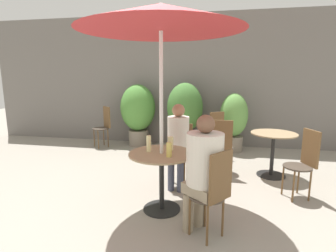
% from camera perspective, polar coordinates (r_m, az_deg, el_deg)
% --- Properties ---
extents(ground_plane, '(20.00, 20.00, 0.00)m').
position_cam_1_polar(ground_plane, '(3.23, -3.68, -19.07)').
color(ground_plane, gray).
extents(storefront_wall, '(10.00, 0.06, 3.00)m').
position_cam_1_polar(storefront_wall, '(6.19, 4.35, 9.74)').
color(storefront_wall, slate).
rests_on(storefront_wall, ground_plane).
extents(cafe_table_near, '(0.78, 0.78, 0.72)m').
position_cam_1_polar(cafe_table_near, '(3.16, -1.41, -9.04)').
color(cafe_table_near, black).
rests_on(cafe_table_near, ground_plane).
extents(cafe_table_far, '(0.71, 0.71, 0.72)m').
position_cam_1_polar(cafe_table_far, '(4.56, 21.90, -3.89)').
color(cafe_table_far, black).
rests_on(cafe_table_far, ground_plane).
extents(bistro_chair_0, '(0.42, 0.41, 0.93)m').
position_cam_1_polar(bistro_chair_0, '(2.63, 10.03, -13.22)').
color(bistro_chair_0, '#42382D').
rests_on(bistro_chair_0, ground_plane).
extents(bistro_chair_1, '(0.36, 0.38, 0.93)m').
position_cam_1_polar(bistro_chair_1, '(3.88, 2.79, -5.13)').
color(bistro_chair_1, '#42382D').
rests_on(bistro_chair_1, ground_plane).
extents(bistro_chair_2, '(0.41, 0.41, 0.93)m').
position_cam_1_polar(bistro_chair_2, '(5.31, 10.11, -0.94)').
color(bistro_chair_2, '#42382D').
rests_on(bistro_chair_2, ground_plane).
extents(bistro_chair_3, '(0.41, 0.42, 0.93)m').
position_cam_1_polar(bistro_chair_3, '(6.19, -13.74, 0.57)').
color(bistro_chair_3, '#42382D').
rests_on(bistro_chair_3, ground_plane).
extents(bistro_chair_4, '(0.36, 0.36, 0.93)m').
position_cam_1_polar(bistro_chair_4, '(4.38, 11.76, -3.51)').
color(bistro_chair_4, '#42382D').
rests_on(bistro_chair_4, ground_plane).
extents(bistro_chair_5, '(0.40, 0.39, 0.93)m').
position_cam_1_polar(bistro_chair_5, '(3.91, 27.58, -6.27)').
color(bistro_chair_5, '#42382D').
rests_on(bistro_chair_5, ground_plane).
extents(seated_person_0, '(0.47, 0.46, 1.25)m').
position_cam_1_polar(seated_person_0, '(2.65, 7.72, -8.67)').
color(seated_person_0, gray).
rests_on(seated_person_0, ground_plane).
extents(seated_person_1, '(0.30, 0.33, 1.23)m').
position_cam_1_polar(seated_person_1, '(3.70, 2.19, -2.91)').
color(seated_person_1, '#42475B').
rests_on(seated_person_1, ground_plane).
extents(beer_glass_0, '(0.06, 0.06, 0.20)m').
position_cam_1_polar(beer_glass_0, '(3.15, -4.21, -3.84)').
color(beer_glass_0, beige).
rests_on(beer_glass_0, cafe_table_near).
extents(beer_glass_1, '(0.06, 0.06, 0.16)m').
position_cam_1_polar(beer_glass_1, '(2.95, 0.23, -5.17)').
color(beer_glass_1, '#DBC65B').
rests_on(beer_glass_1, cafe_table_near).
extents(beer_glass_2, '(0.07, 0.07, 0.17)m').
position_cam_1_polar(beer_glass_2, '(3.20, 0.53, -3.81)').
color(beer_glass_2, beige).
rests_on(beer_glass_2, cafe_table_near).
extents(potted_plant_0, '(0.80, 0.80, 1.43)m').
position_cam_1_polar(potted_plant_0, '(6.13, -6.56, 3.35)').
color(potted_plant_0, slate).
rests_on(potted_plant_0, ground_plane).
extents(potted_plant_1, '(0.79, 0.79, 1.47)m').
position_cam_1_polar(potted_plant_1, '(5.81, 3.69, 3.12)').
color(potted_plant_1, '#93664C').
rests_on(potted_plant_1, ground_plane).
extents(potted_plant_2, '(0.59, 0.59, 1.26)m').
position_cam_1_polar(potted_plant_2, '(5.78, 14.10, 1.38)').
color(potted_plant_2, slate).
rests_on(potted_plant_2, ground_plane).
extents(umbrella, '(1.83, 1.83, 2.37)m').
position_cam_1_polar(umbrella, '(3.04, -1.56, 22.52)').
color(umbrella, silver).
rests_on(umbrella, ground_plane).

